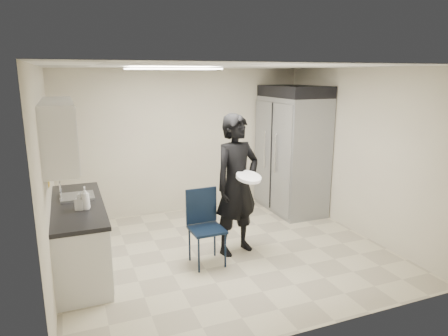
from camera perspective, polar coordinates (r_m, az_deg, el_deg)
name	(u,v)px	position (r m, az deg, el deg)	size (l,w,h in m)	color
floor	(225,252)	(5.89, 0.21, -11.85)	(4.50, 4.50, 0.00)	#B8B091
ceiling	(226,66)	(5.33, 0.23, 14.33)	(4.50, 4.50, 0.00)	white
back_wall	(185,141)	(7.33, -5.63, 3.79)	(4.50, 4.50, 0.00)	beige
left_wall	(47,180)	(5.10, -23.96, -1.54)	(4.00, 4.00, 0.00)	beige
right_wall	(358,152)	(6.63, 18.60, 2.14)	(4.00, 4.00, 0.00)	beige
ceiling_panel	(173,69)	(5.52, -7.33, 13.88)	(1.20, 0.60, 0.02)	white
lower_counter	(80,239)	(5.55, -19.92, -9.49)	(0.60, 1.90, 0.86)	silver
countertop	(77,205)	(5.40, -20.30, -5.02)	(0.64, 1.95, 0.05)	black
sink	(78,201)	(5.64, -20.17, -4.39)	(0.42, 0.40, 0.14)	gray
faucet	(60,191)	(5.60, -22.33, -3.10)	(0.02, 0.02, 0.24)	silver
upper_cabinets	(59,132)	(5.19, -22.51, 4.77)	(0.35, 1.80, 0.75)	silver
towel_dispenser	(56,136)	(6.36, -22.88, 4.27)	(0.22, 0.30, 0.35)	black
notice_sticker_left	(49,184)	(5.21, -23.78, -2.12)	(0.00, 0.12, 0.07)	yellow
notice_sticker_right	(49,183)	(5.42, -23.68, -2.00)	(0.00, 0.12, 0.07)	yellow
commercial_fridge	(292,155)	(7.44, 9.68, 1.86)	(0.80, 1.35, 2.10)	gray
fridge_compressor	(294,91)	(7.31, 10.03, 10.73)	(0.80, 1.35, 0.20)	black
folding_chair	(207,230)	(5.36, -2.45, -8.79)	(0.44, 0.44, 0.98)	black
man_tuxedo	(237,185)	(5.58, 1.84, -2.44)	(0.73, 0.49, 1.98)	black
bucket_lid	(249,177)	(5.35, 3.54, -1.31)	(0.34, 0.34, 0.04)	white
soap_bottle_a	(85,198)	(5.09, -19.22, -4.06)	(0.11, 0.11, 0.28)	white
soap_bottle_b	(79,201)	(5.11, -19.97, -4.52)	(0.09, 0.09, 0.21)	silver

